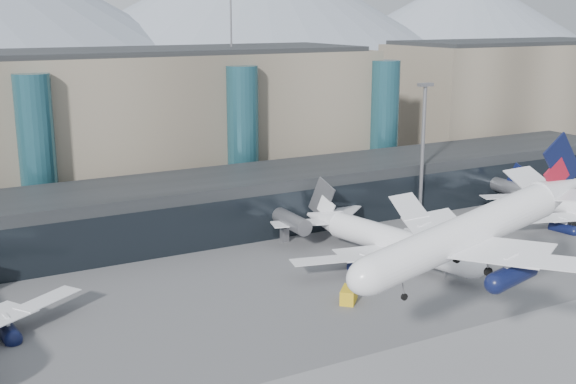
% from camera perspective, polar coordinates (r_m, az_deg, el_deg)
% --- Properties ---
extents(ground, '(900.00, 900.00, 0.00)m').
position_cam_1_polar(ground, '(88.31, 14.68, -12.02)').
color(ground, '#515154').
rests_on(ground, ground).
extents(concourse, '(170.00, 27.00, 10.00)m').
position_cam_1_polar(concourse, '(131.70, -2.50, -0.61)').
color(concourse, black).
rests_on(concourse, ground).
extents(terminal_main, '(130.00, 30.00, 31.00)m').
position_cam_1_polar(terminal_main, '(151.78, -16.56, 4.80)').
color(terminal_main, gray).
rests_on(terminal_main, ground).
extents(terminal_east, '(70.00, 30.00, 31.00)m').
position_cam_1_polar(terminal_east, '(211.79, 17.24, 7.18)').
color(terminal_east, gray).
rests_on(terminal_east, ground).
extents(teal_towers, '(116.40, 19.40, 46.00)m').
position_cam_1_polar(teal_towers, '(139.21, -11.07, 3.74)').
color(teal_towers, '#225461').
rests_on(teal_towers, ground).
extents(mountain_ridge, '(910.00, 400.00, 110.00)m').
position_cam_1_polar(mountain_ridge, '(442.83, -19.85, 14.11)').
color(mountain_ridge, gray).
rests_on(mountain_ridge, ground).
extents(lightmast_mid, '(3.00, 1.20, 25.60)m').
position_cam_1_polar(lightmast_mid, '(137.60, 10.61, 3.82)').
color(lightmast_mid, slate).
rests_on(lightmast_mid, ground).
extents(hero_jet, '(32.00, 33.01, 10.63)m').
position_cam_1_polar(hero_jet, '(75.77, 15.32, -1.96)').
color(hero_jet, white).
rests_on(hero_jet, ground).
extents(jet_parked_mid, '(37.17, 38.14, 12.27)m').
position_cam_1_polar(jet_parked_mid, '(115.56, 7.23, -2.96)').
color(jet_parked_mid, white).
rests_on(jet_parked_mid, ground).
extents(jet_parked_right, '(32.57, 32.78, 10.61)m').
position_cam_1_polar(jet_parked_right, '(144.04, 21.26, -0.69)').
color(jet_parked_right, white).
rests_on(jet_parked_right, ground).
extents(veh_c, '(4.02, 3.36, 1.97)m').
position_cam_1_polar(veh_c, '(119.58, 17.71, -4.78)').
color(veh_c, '#4B4A4F').
rests_on(veh_c, ground).
extents(veh_d, '(3.13, 3.00, 1.62)m').
position_cam_1_polar(veh_d, '(145.06, 16.20, -1.50)').
color(veh_d, '#BCBCBC').
rests_on(veh_d, ground).
extents(veh_h, '(3.82, 3.89, 1.98)m').
position_cam_1_polar(veh_h, '(98.76, 4.83, -8.11)').
color(veh_h, gold).
rests_on(veh_h, ground).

